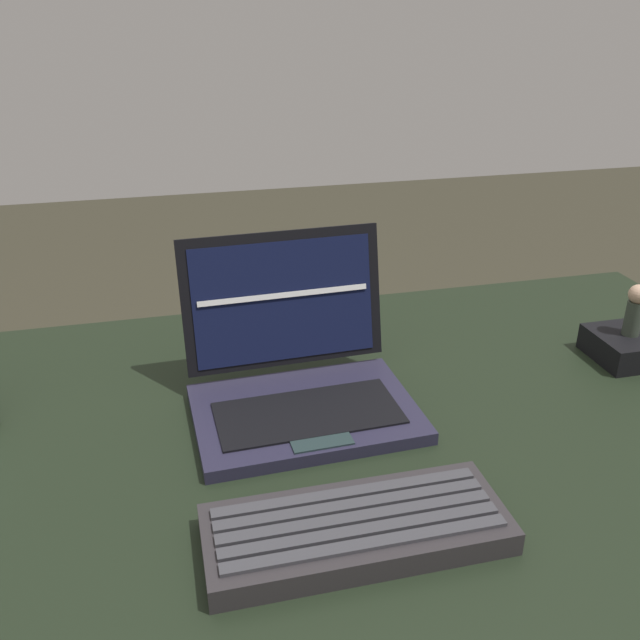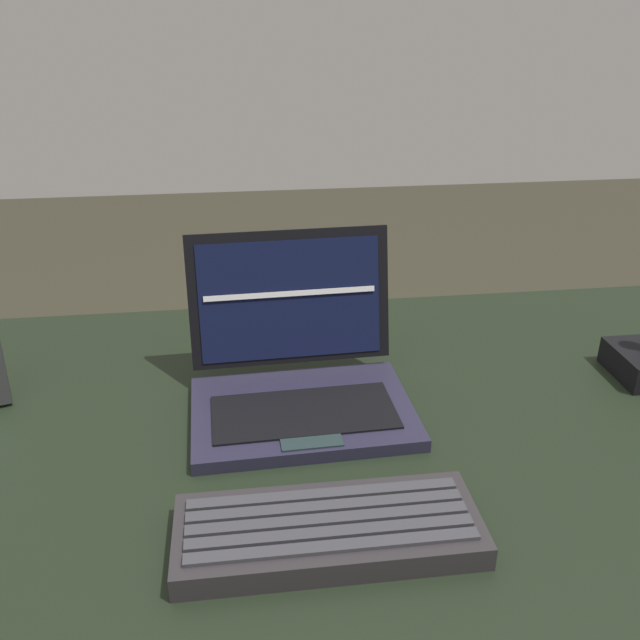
# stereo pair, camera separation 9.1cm
# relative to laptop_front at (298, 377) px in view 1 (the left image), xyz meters

# --- Properties ---
(desk) EXTENTS (1.49, 0.82, 0.72)m
(desk) POSITION_rel_laptop_front_xyz_m (0.01, -0.06, -0.13)
(desk) COLOR black
(desk) RESTS_ON ground
(laptop_front) EXTENTS (0.30, 0.26, 0.22)m
(laptop_front) POSITION_rel_laptop_front_xyz_m (0.00, 0.00, 0.00)
(laptop_front) COLOR #222135
(laptop_front) RESTS_ON desk
(external_keyboard) EXTENTS (0.32, 0.13, 0.03)m
(external_keyboard) POSITION_rel_laptop_front_xyz_m (0.00, -0.27, -0.03)
(external_keyboard) COLOR #2A2729
(external_keyboard) RESTS_ON desk
(figurine_stand) EXTENTS (0.11, 0.11, 0.04)m
(figurine_stand) POSITION_rel_laptop_front_xyz_m (0.53, 0.01, -0.02)
(figurine_stand) COLOR black
(figurine_stand) RESTS_ON desk
(figurine) EXTENTS (0.03, 0.03, 0.08)m
(figurine) POSITION_rel_laptop_front_xyz_m (0.53, 0.01, 0.04)
(figurine) COLOR #333C31
(figurine) RESTS_ON figurine_stand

